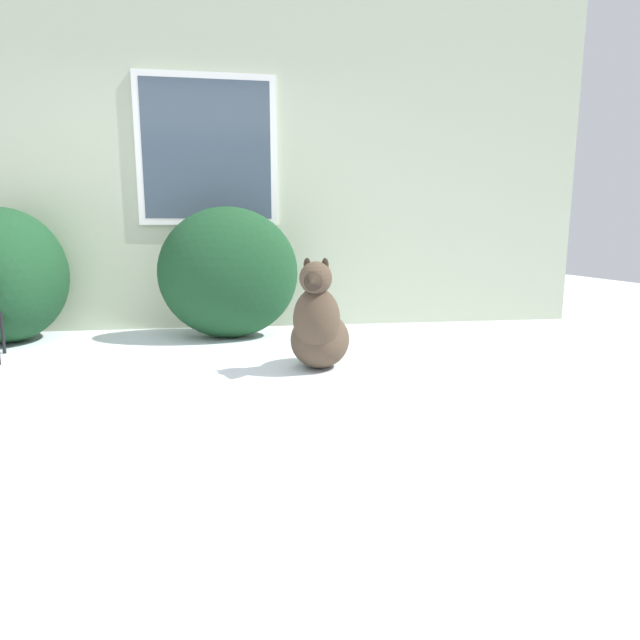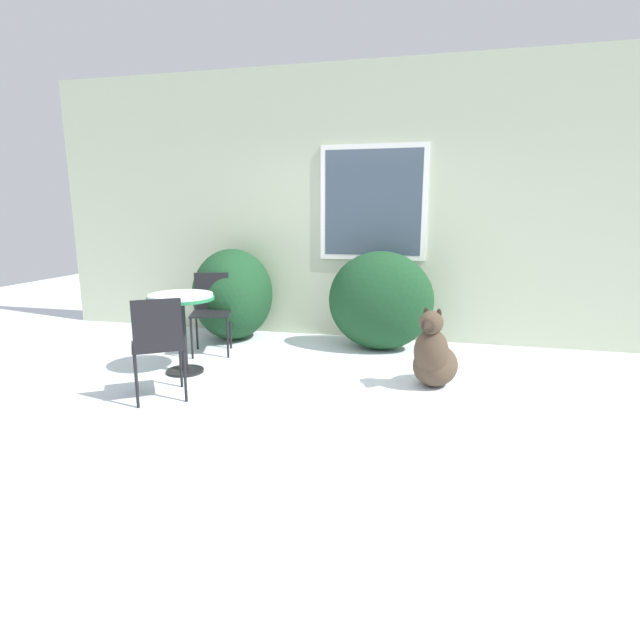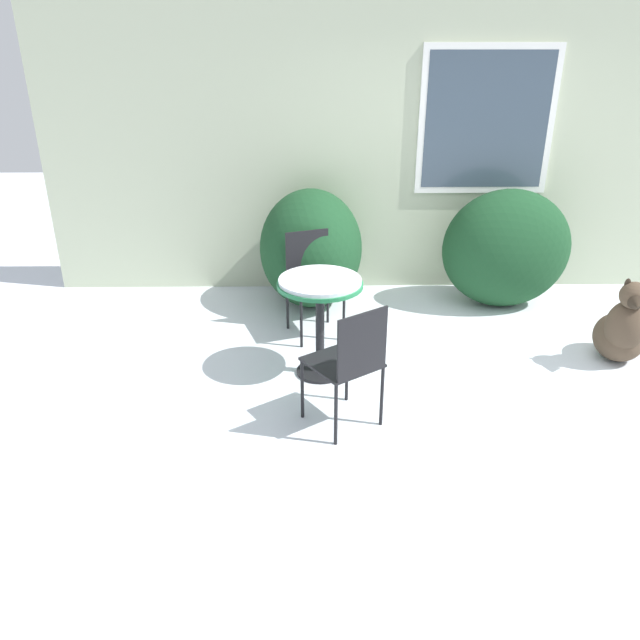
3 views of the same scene
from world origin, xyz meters
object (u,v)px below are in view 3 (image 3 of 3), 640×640
Objects in this scene: patio_table at (320,298)px; patio_chair_near_table at (312,278)px; patio_chair_far_side at (349,361)px; dog at (622,330)px.

patio_table is 0.77m from patio_chair_near_table.
dog is at bearing 167.06° from patio_chair_far_side.
patio_table is 0.89× the size of patio_chair_near_table.
patio_chair_far_side is at bearing -76.24° from patio_table.
patio_chair_far_side is 2.43m from dog.
patio_table is 0.89× the size of patio_chair_far_side.
patio_chair_near_table is at bearing -176.87° from dog.
patio_chair_near_table is (-0.06, 0.76, -0.13)m from patio_table.
patio_chair_near_table reaches higher than dog.
patio_chair_near_table is at bearing -115.44° from patio_chair_far_side.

